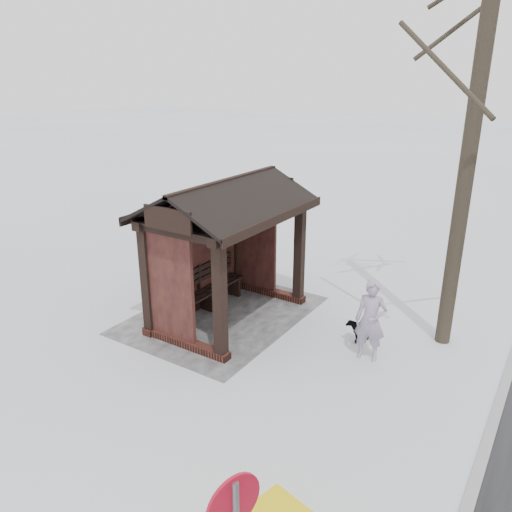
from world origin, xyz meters
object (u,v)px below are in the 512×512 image
Objects in this scene: pedestrian at (371,320)px; dog at (360,329)px; bus_shelter at (221,222)px; tree_near at (491,1)px.

pedestrian is 0.88m from dog.
pedestrian is at bearing 91.04° from bus_shelter.
bus_shelter is at bearing -145.65° from dog.
pedestrian is (-0.06, 3.33, -1.38)m from bus_shelter.
tree_near is 5.65m from pedestrian.
tree_near is 15.35× the size of dog.
tree_near is (-1.50, 4.36, 3.99)m from bus_shelter.
pedestrian is at bearing -35.43° from tree_near.
tree_near is at bearing 45.93° from pedestrian.
bus_shelter is 2.29× the size of pedestrian.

